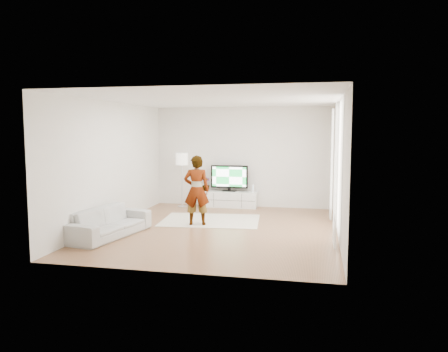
% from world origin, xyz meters
% --- Properties ---
extents(floor, '(6.00, 6.00, 0.00)m').
position_xyz_m(floor, '(0.00, 0.00, 0.00)').
color(floor, '#9A6A45').
rests_on(floor, ground).
extents(ceiling, '(6.00, 6.00, 0.00)m').
position_xyz_m(ceiling, '(0.00, 0.00, 2.80)').
color(ceiling, white).
rests_on(ceiling, wall_back).
extents(wall_left, '(0.02, 6.00, 2.80)m').
position_xyz_m(wall_left, '(-2.50, 0.00, 1.40)').
color(wall_left, silver).
rests_on(wall_left, floor).
extents(wall_right, '(0.02, 6.00, 2.80)m').
position_xyz_m(wall_right, '(2.50, 0.00, 1.40)').
color(wall_right, silver).
rests_on(wall_right, floor).
extents(wall_back, '(5.00, 0.02, 2.80)m').
position_xyz_m(wall_back, '(0.00, 3.00, 1.40)').
color(wall_back, silver).
rests_on(wall_back, floor).
extents(wall_front, '(5.00, 0.02, 2.80)m').
position_xyz_m(wall_front, '(0.00, -3.00, 1.40)').
color(wall_front, silver).
rests_on(wall_front, floor).
extents(window, '(0.01, 2.60, 2.50)m').
position_xyz_m(window, '(2.48, 0.30, 1.45)').
color(window, white).
rests_on(window, wall_right).
extents(curtain_near, '(0.04, 0.70, 2.60)m').
position_xyz_m(curtain_near, '(2.40, -1.00, 1.35)').
color(curtain_near, white).
rests_on(curtain_near, floor).
extents(curtain_far, '(0.04, 0.70, 2.60)m').
position_xyz_m(curtain_far, '(2.40, 1.60, 1.35)').
color(curtain_far, white).
rests_on(curtain_far, floor).
extents(media_console, '(1.58, 0.45, 0.44)m').
position_xyz_m(media_console, '(-0.34, 2.76, 0.22)').
color(media_console, white).
rests_on(media_console, floor).
extents(television, '(1.05, 0.21, 0.73)m').
position_xyz_m(television, '(-0.34, 2.79, 0.84)').
color(television, black).
rests_on(television, media_console).
extents(game_console, '(0.07, 0.17, 0.23)m').
position_xyz_m(game_console, '(0.35, 2.76, 0.56)').
color(game_console, white).
rests_on(game_console, media_console).
extents(potted_plant, '(0.28, 0.28, 0.38)m').
position_xyz_m(potted_plant, '(-1.01, 2.77, 0.63)').
color(potted_plant, '#3F7238').
rests_on(potted_plant, media_console).
extents(rug, '(2.44, 1.86, 0.01)m').
position_xyz_m(rug, '(-0.41, 0.85, 0.01)').
color(rug, silver).
rests_on(rug, floor).
extents(player, '(0.64, 0.48, 1.59)m').
position_xyz_m(player, '(-0.60, 0.31, 0.80)').
color(player, '#334772').
rests_on(player, rug).
extents(sofa, '(1.13, 2.11, 0.58)m').
position_xyz_m(sofa, '(-2.07, -1.09, 0.29)').
color(sofa, '#AAAAA5').
rests_on(sofa, floor).
extents(floor_lamp, '(0.34, 0.34, 1.52)m').
position_xyz_m(floor_lamp, '(-1.65, 2.54, 1.29)').
color(floor_lamp, silver).
rests_on(floor_lamp, floor).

